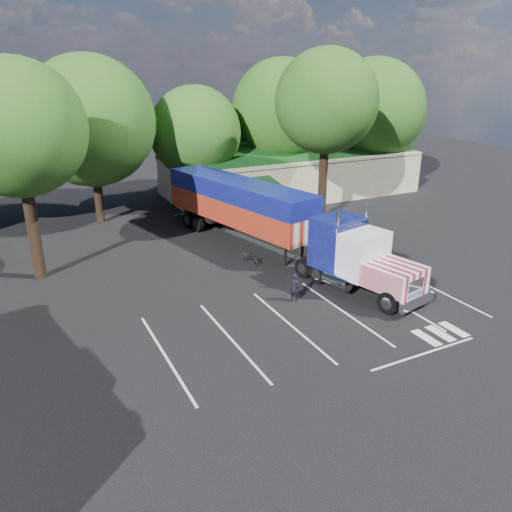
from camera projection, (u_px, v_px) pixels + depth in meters
name	position (u px, v px, depth m)	size (l,w,h in m)	color
ground	(239.00, 281.00, 29.75)	(120.00, 120.00, 0.00)	black
event_hall	(288.00, 171.00, 49.60)	(24.20, 14.12, 5.55)	beige
tree_row_c	(90.00, 121.00, 38.29)	(10.00, 10.00, 13.05)	black
tree_row_d	(195.00, 132.00, 43.69)	(8.00, 8.00, 10.60)	black
tree_row_e	(282.00, 110.00, 47.36)	(9.60, 9.60, 12.90)	black
tree_row_f	(373.00, 111.00, 50.68)	(10.40, 10.40, 13.00)	black
tree_near_left	(17.00, 129.00, 27.19)	(7.60, 7.60, 12.65)	black
tree_near_right	(327.00, 102.00, 38.31)	(8.00, 8.00, 13.50)	black
semi_truck	(265.00, 214.00, 33.70)	(7.58, 22.34, 4.67)	black
woman	(294.00, 287.00, 27.07)	(0.58, 0.38, 1.58)	black
bicycle	(249.00, 257.00, 32.34)	(0.59, 1.69, 0.89)	black
silver_sedan	(267.00, 200.00, 45.09)	(1.53, 4.37, 1.44)	#AAADB2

